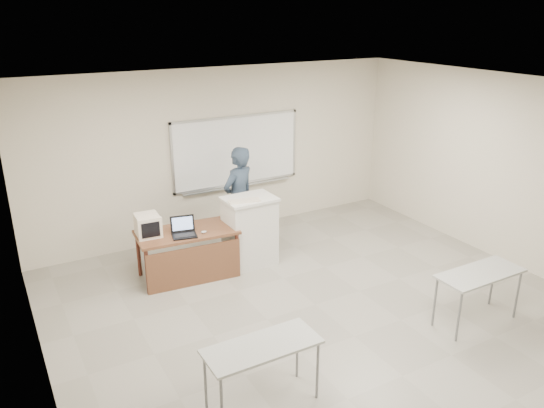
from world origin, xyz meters
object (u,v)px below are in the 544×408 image
whiteboard (237,152)px  mouse (204,232)px  instructor_desk (190,245)px  podium (250,231)px  keyboard (244,201)px  presenter (239,199)px  crt_monitor (148,225)px  laptop (183,231)px

whiteboard → mouse: bearing=-130.2°
instructor_desk → podium: 1.03m
mouse → keyboard: size_ratio=0.18×
instructor_desk → keyboard: keyboard is taller
instructor_desk → keyboard: bearing=-2.2°
whiteboard → podium: 1.80m
presenter → podium: bearing=58.6°
podium → crt_monitor: size_ratio=2.85×
whiteboard → laptop: size_ratio=6.94×
whiteboard → keyboard: bearing=-112.3°
crt_monitor → keyboard: 1.49m
whiteboard → podium: whiteboard is taller
mouse → keyboard: (0.68, -0.02, 0.38)m
keyboard → crt_monitor: bearing=179.1°
instructor_desk → crt_monitor: crt_monitor is taller
instructor_desk → keyboard: 1.06m
podium → mouse: 0.85m
keyboard → instructor_desk: bearing=-174.3°
whiteboard → mouse: 2.17m
instructor_desk → keyboard: (0.88, -0.11, 0.60)m
mouse → presenter: 1.18m
podium → presenter: (0.11, 0.61, 0.33)m
whiteboard → instructor_desk: bearing=-135.9°
crt_monitor → mouse: 0.83m
podium → laptop: size_ratio=3.18×
podium → presenter: 0.70m
laptop → mouse: laptop is taller
podium → presenter: presenter is taller
laptop → presenter: bearing=39.2°
mouse → podium: bearing=-13.8°
laptop → keyboard: size_ratio=0.73×
podium → laptop: (-1.13, -0.02, 0.24)m
mouse → whiteboard: bearing=29.1°
whiteboard → laptop: bearing=-137.5°
mouse → presenter: presenter is taller
crt_monitor → podium: bearing=-4.1°
whiteboard → keyboard: 1.75m
presenter → crt_monitor: bearing=-8.3°
whiteboard → laptop: whiteboard is taller
mouse → laptop: bearing=144.8°
presenter → keyboard: bearing=49.2°
instructor_desk → laptop: laptop is taller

